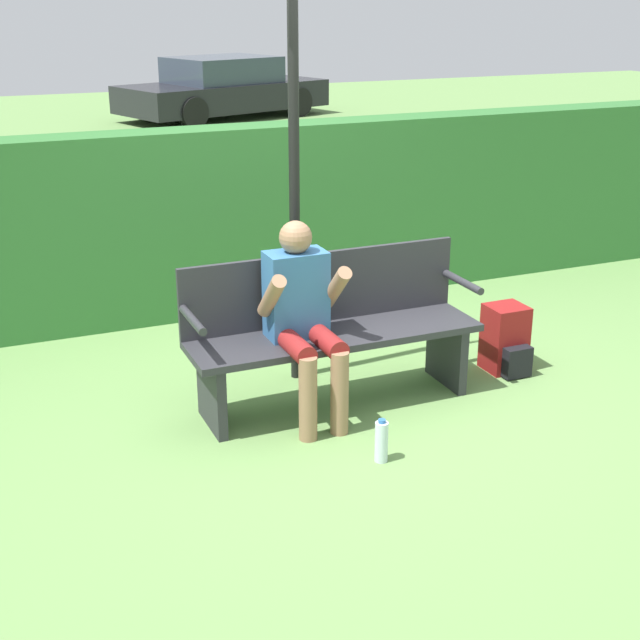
# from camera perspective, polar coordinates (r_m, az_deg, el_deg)

# --- Properties ---
(ground_plane) EXTENTS (40.00, 40.00, 0.00)m
(ground_plane) POSITION_cam_1_polar(r_m,az_deg,el_deg) (5.83, 0.97, -5.35)
(ground_plane) COLOR #668E4C
(hedge_back) EXTENTS (12.00, 0.39, 1.52)m
(hedge_back) POSITION_cam_1_polar(r_m,az_deg,el_deg) (7.41, -5.57, 6.40)
(hedge_back) COLOR #337033
(hedge_back) RESTS_ON ground
(park_bench) EXTENTS (1.89, 0.50, 0.96)m
(park_bench) POSITION_cam_1_polar(r_m,az_deg,el_deg) (5.70, 0.71, -0.54)
(park_bench) COLOR #2D2D33
(park_bench) RESTS_ON ground
(person_seated) EXTENTS (0.51, 0.60, 1.23)m
(person_seated) POSITION_cam_1_polar(r_m,az_deg,el_deg) (5.43, -1.10, 0.54)
(person_seated) COLOR #336699
(person_seated) RESTS_ON ground
(backpack) EXTENTS (0.27, 0.34, 0.47)m
(backpack) POSITION_cam_1_polar(r_m,az_deg,el_deg) (6.38, 11.81, -1.28)
(backpack) COLOR maroon
(backpack) RESTS_ON ground
(water_bottle) EXTENTS (0.08, 0.08, 0.26)m
(water_bottle) POSITION_cam_1_polar(r_m,az_deg,el_deg) (5.11, 3.95, -7.76)
(water_bottle) COLOR silver
(water_bottle) RESTS_ON ground
(signpost) EXTENTS (0.45, 0.09, 2.92)m
(signpost) POSITION_cam_1_polar(r_m,az_deg,el_deg) (5.75, -1.66, 11.85)
(signpost) COLOR black
(signpost) RESTS_ON ground
(parked_car) EXTENTS (4.71, 3.13, 1.26)m
(parked_car) POSITION_cam_1_polar(r_m,az_deg,el_deg) (19.50, -6.24, 14.48)
(parked_car) COLOR black
(parked_car) RESTS_ON ground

